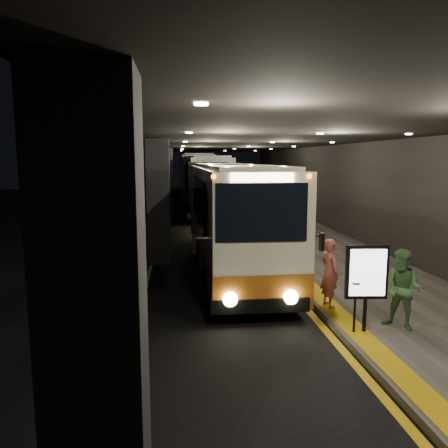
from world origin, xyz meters
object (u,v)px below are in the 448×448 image
coach_main (231,220)px  passenger_boarding (330,273)px  passenger_waiting_green (403,289)px  stanchion_post (355,308)px  coach_second (202,187)px  coach_third (198,178)px  info_sign (367,274)px

coach_main → passenger_boarding: bearing=-69.2°
passenger_waiting_green → passenger_boarding: bearing=172.1°
stanchion_post → passenger_boarding: bearing=89.1°
coach_second → passenger_waiting_green: 21.91m
coach_third → coach_second: bearing=-89.3°
coach_second → passenger_boarding: coach_second is taller
coach_second → passenger_boarding: size_ratio=7.26×
coach_main → passenger_boarding: (1.83, -4.63, -0.66)m
coach_main → coach_second: 15.54m
info_sign → coach_main: bearing=113.3°
coach_second → passenger_boarding: (1.95, -20.18, -0.83)m
coach_second → passenger_waiting_green: bearing=-85.0°
coach_second → info_sign: size_ratio=6.63×
coach_third → passenger_waiting_green: size_ratio=7.62×
coach_main → coach_third: (0.10, 26.27, 0.30)m
coach_second → coach_third: size_ratio=0.94×
coach_third → info_sign: bearing=-84.8°
coach_main → passenger_waiting_green: size_ratio=6.50×
coach_main → info_sign: size_ratio=6.03×
coach_main → info_sign: bearing=-72.8°
coach_third → info_sign: 32.57m
coach_second → coach_third: bearing=86.0°
coach_second → coach_third: 10.74m
passenger_boarding → stanchion_post: 1.64m
coach_main → coach_second: (-0.11, 15.54, 0.17)m
coach_third → coach_main: bearing=-88.4°
coach_second → coach_main: bearing=-92.4°
passenger_waiting_green → coach_second: bearing=145.2°
passenger_waiting_green → info_sign: bearing=-126.7°
coach_second → info_sign: bearing=-87.2°
passenger_boarding → info_sign: 1.66m
passenger_waiting_green → stanchion_post: size_ratio=1.62×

